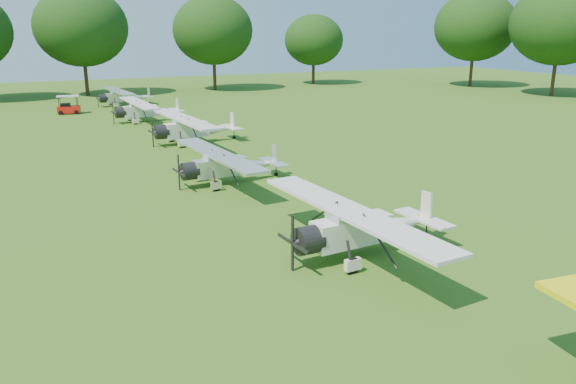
# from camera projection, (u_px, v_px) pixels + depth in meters

# --- Properties ---
(ground) EXTENTS (160.00, 160.00, 0.00)m
(ground) POSITION_uv_depth(u_px,v_px,m) (325.00, 244.00, 21.48)
(ground) COLOR #235014
(ground) RESTS_ON ground
(tree_belt) EXTENTS (137.36, 130.27, 14.52)m
(tree_belt) POSITION_uv_depth(u_px,v_px,m) (411.00, 26.00, 20.86)
(tree_belt) COLOR #322313
(tree_belt) RESTS_ON ground
(aircraft_3) EXTENTS (6.35, 10.13, 1.99)m
(aircraft_3) POSITION_uv_depth(u_px,v_px,m) (362.00, 224.00, 20.15)
(aircraft_3) COLOR silver
(aircraft_3) RESTS_ON ground
(aircraft_4) EXTENTS (5.93, 9.46, 1.86)m
(aircraft_4) POSITION_uv_depth(u_px,v_px,m) (228.00, 163.00, 29.67)
(aircraft_4) COLOR silver
(aircraft_4) RESTS_ON ground
(aircraft_5) EXTENTS (6.48, 10.32, 2.03)m
(aircraft_5) POSITION_uv_depth(u_px,v_px,m) (193.00, 127.00, 40.17)
(aircraft_5) COLOR silver
(aircraft_5) RESTS_ON ground
(aircraft_6) EXTENTS (6.11, 9.72, 1.92)m
(aircraft_6) POSITION_uv_depth(u_px,v_px,m) (145.00, 109.00, 49.61)
(aircraft_6) COLOR silver
(aircraft_6) RESTS_ON ground
(aircraft_7) EXTENTS (5.85, 9.31, 1.83)m
(aircraft_7) POSITION_uv_depth(u_px,v_px,m) (123.00, 96.00, 59.99)
(aircraft_7) COLOR silver
(aircraft_7) RESTS_ON ground
(golf_cart) EXTENTS (2.24, 1.61, 1.75)m
(golf_cart) POSITION_uv_depth(u_px,v_px,m) (68.00, 108.00, 54.31)
(golf_cart) COLOR red
(golf_cart) RESTS_ON ground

